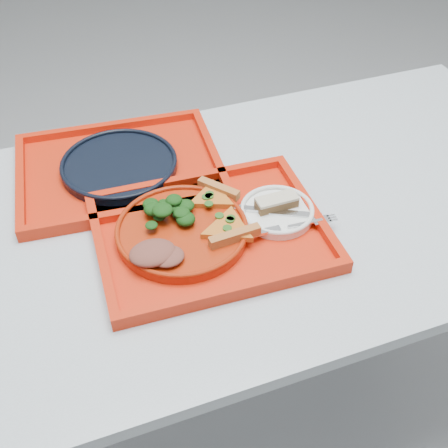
{
  "coord_description": "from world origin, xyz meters",
  "views": [
    {
      "loc": [
        -0.34,
        -0.82,
        1.54
      ],
      "look_at": [
        -0.06,
        -0.06,
        0.78
      ],
      "focal_mm": 45.0,
      "sensor_mm": 36.0,
      "label": 1
    }
  ],
  "objects": [
    {
      "name": "meat_portion",
      "position": [
        -0.21,
        -0.1,
        0.79
      ],
      "size": [
        0.09,
        0.07,
        0.03
      ],
      "primitive_type": "ellipsoid",
      "color": "brown",
      "rests_on": "dinner_plate"
    },
    {
      "name": "tray_main",
      "position": [
        -0.08,
        -0.06,
        0.76
      ],
      "size": [
        0.47,
        0.37,
        0.01
      ],
      "primitive_type": "cube",
      "rotation": [
        0.0,
        0.0,
        -0.04
      ],
      "color": "red",
      "rests_on": "table"
    },
    {
      "name": "ground",
      "position": [
        0.0,
        0.0,
        0.0
      ],
      "size": [
        10.0,
        10.0,
        0.0
      ],
      "primitive_type": "plane",
      "color": "gray",
      "rests_on": "ground"
    },
    {
      "name": "pizza_slice_a",
      "position": [
        -0.05,
        -0.08,
        0.79
      ],
      "size": [
        0.11,
        0.12,
        0.02
      ],
      "primitive_type": null,
      "rotation": [
        0.0,
        0.0,
        1.64
      ],
      "color": "orange",
      "rests_on": "dinner_plate"
    },
    {
      "name": "table",
      "position": [
        0.0,
        0.0,
        0.68
      ],
      "size": [
        1.6,
        0.8,
        0.75
      ],
      "color": "#A0A7B3",
      "rests_on": "ground"
    },
    {
      "name": "tray_far",
      "position": [
        -0.21,
        0.21,
        0.76
      ],
      "size": [
        0.48,
        0.39,
        0.01
      ],
      "primitive_type": "cube",
      "rotation": [
        0.0,
        0.0,
        -0.09
      ],
      "color": "red",
      "rests_on": "table"
    },
    {
      "name": "dessert_bar",
      "position": [
        0.06,
        -0.05,
        0.79
      ],
      "size": [
        0.09,
        0.03,
        0.02
      ],
      "rotation": [
        0.0,
        0.0,
        0.0
      ],
      "color": "#462817",
      "rests_on": "side_plate"
    },
    {
      "name": "knife",
      "position": [
        0.06,
        -0.06,
        0.78
      ],
      "size": [
        0.17,
        0.1,
        0.01
      ],
      "primitive_type": "cube",
      "rotation": [
        0.0,
        0.0,
        -0.48
      ],
      "color": "silver",
      "rests_on": "side_plate"
    },
    {
      "name": "dinner_plate",
      "position": [
        -0.14,
        -0.05,
        0.77
      ],
      "size": [
        0.26,
        0.26,
        0.02
      ],
      "primitive_type": "cylinder",
      "color": "#9E240A",
      "rests_on": "tray_main"
    },
    {
      "name": "fork",
      "position": [
        0.06,
        -0.11,
        0.78
      ],
      "size": [
        0.19,
        0.03,
        0.01
      ],
      "primitive_type": "cube",
      "rotation": [
        0.0,
        0.0,
        -0.06
      ],
      "color": "silver",
      "rests_on": "side_plate"
    },
    {
      "name": "navy_plate",
      "position": [
        -0.21,
        0.21,
        0.77
      ],
      "size": [
        0.26,
        0.26,
        0.02
      ],
      "primitive_type": "cylinder",
      "color": "black",
      "rests_on": "tray_far"
    },
    {
      "name": "pizza_slice_b",
      "position": [
        -0.05,
        0.02,
        0.79
      ],
      "size": [
        0.14,
        0.14,
        0.02
      ],
      "primitive_type": null,
      "rotation": [
        0.0,
        0.0,
        3.81
      ],
      "color": "orange",
      "rests_on": "dinner_plate"
    },
    {
      "name": "salad_heap",
      "position": [
        -0.15,
        0.0,
        0.8
      ],
      "size": [
        0.09,
        0.08,
        0.05
      ],
      "primitive_type": "ellipsoid",
      "color": "black",
      "rests_on": "dinner_plate"
    },
    {
      "name": "side_plate",
      "position": [
        0.06,
        -0.06,
        0.77
      ],
      "size": [
        0.15,
        0.15,
        0.01
      ],
      "primitive_type": "cylinder",
      "color": "white",
      "rests_on": "tray_main"
    }
  ]
}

